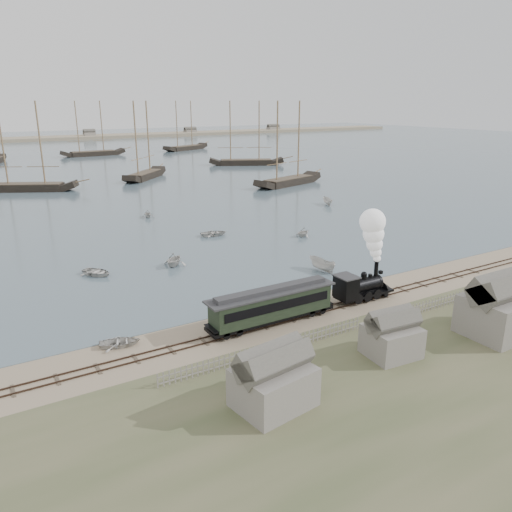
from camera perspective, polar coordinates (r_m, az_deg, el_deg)
ground at (r=49.84m, az=3.54°, el=-6.13°), size 600.00×600.00×0.00m
harbor_water at (r=210.12m, az=-24.13°, el=10.44°), size 600.00×336.00×0.06m
rail_track at (r=48.33m, az=4.88°, el=-6.88°), size 120.00×1.80×0.16m
picket_fence_west at (r=41.35m, az=1.54°, el=-11.30°), size 19.00×0.10×1.20m
picket_fence_east at (r=52.78m, az=19.62°, el=-5.78°), size 15.00×0.10×1.20m
shed_left at (r=35.41m, az=1.99°, el=-16.68°), size 5.00×4.00×4.10m
shed_mid at (r=42.84m, az=15.09°, el=-10.86°), size 4.00×3.50×3.60m
shed_right at (r=49.76m, az=25.75°, el=-7.97°), size 6.00×5.00×5.10m
far_spit at (r=289.41m, az=-26.32°, el=11.65°), size 500.00×20.00×1.80m
locomotive at (r=52.39m, az=13.09°, el=-0.46°), size 7.32×2.73×9.12m
passenger_coach at (r=45.96m, az=1.82°, el=-5.50°), size 12.84×2.48×3.12m
beached_dinghy at (r=44.17m, az=-15.29°, el=-9.47°), size 3.25×3.92×0.70m
rowboat_0 at (r=61.85m, az=-17.73°, el=-1.76°), size 4.79×4.45×0.81m
rowboat_1 at (r=62.91m, az=-9.36°, el=-0.35°), size 4.49×4.51×1.80m
rowboat_2 at (r=60.85m, az=7.54°, el=-1.00°), size 4.18×2.12×1.54m
rowboat_3 at (r=76.53m, az=-4.85°, el=2.63°), size 3.52×4.48×0.84m
rowboat_4 at (r=76.07m, az=5.40°, el=2.75°), size 2.97×3.22×1.42m
rowboat_5 at (r=100.26m, az=8.17°, el=6.20°), size 3.93×2.56×1.42m
rowboat_7 at (r=90.41m, az=-12.28°, el=4.75°), size 2.93×2.63×1.38m
schooner_2 at (r=125.26m, az=-25.03°, el=11.28°), size 21.29×14.05×20.00m
schooner_3 at (r=136.12m, az=-12.81°, el=12.79°), size 16.56×17.24×20.00m
schooner_4 at (r=122.89m, az=3.82°, el=12.73°), size 21.97×11.03×20.00m
schooner_5 at (r=162.45m, az=-1.13°, el=13.87°), size 23.74×15.34×20.00m
schooner_8 at (r=200.23m, az=-18.35°, el=13.68°), size 23.41×5.94×20.00m
schooner_9 at (r=215.71m, az=-8.12°, el=14.56°), size 22.86×13.71×20.00m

